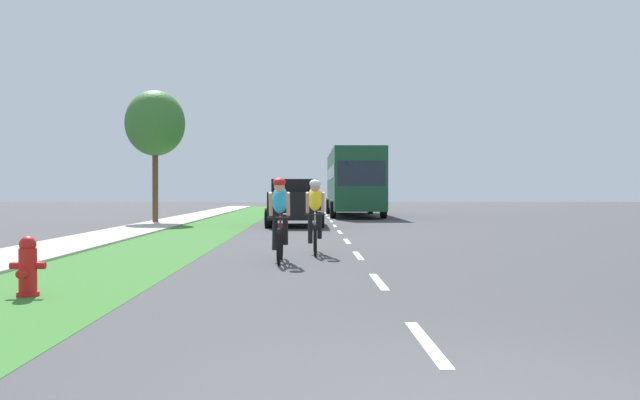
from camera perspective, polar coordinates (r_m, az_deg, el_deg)
name	(u,v)px	position (r m, az deg, el deg)	size (l,w,h in m)	color
ground_plane	(337,229)	(23.92, 1.46, -2.46)	(120.00, 120.00, 0.00)	#424244
grass_verge	(208,229)	(24.16, -9.48, -2.43)	(2.74, 70.00, 0.01)	#38722D
sidewalk_concrete	(141,229)	(24.62, -14.92, -2.38)	(1.97, 70.00, 0.10)	#B2ADA3
lane_markings_center	(333,223)	(27.91, 1.11, -1.99)	(0.12, 53.80, 0.01)	white
fire_hydrant_red	(28,267)	(9.30, -23.54, -5.24)	(0.44, 0.38, 0.76)	red
cyclist_lead	(280,219)	(12.57, -3.42, -1.63)	(0.42, 1.72, 1.58)	black
cyclist_trailing	(315,216)	(14.18, -0.42, -1.36)	(0.42, 1.72, 1.58)	black
suv_black	(295,201)	(25.88, -2.10, -0.12)	(2.15, 4.70, 1.79)	black
bus_dark_green	(353,180)	(37.05, 2.82, 1.73)	(2.78, 11.60, 3.48)	#194C2D
pickup_maroon	(341,198)	(53.26, 1.78, 0.19)	(2.22, 5.10, 1.64)	maroon
street_tree_near	(155,124)	(29.35, -13.80, 6.29)	(2.50, 2.50, 5.59)	brown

